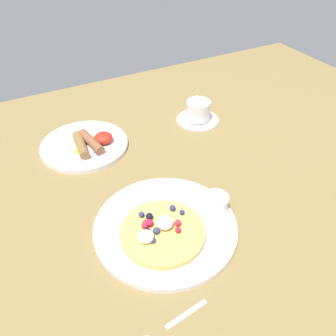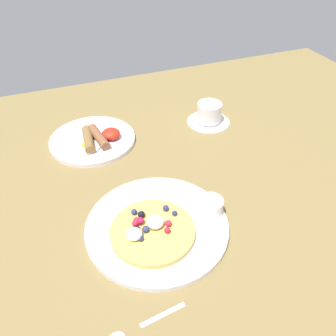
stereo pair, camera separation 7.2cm
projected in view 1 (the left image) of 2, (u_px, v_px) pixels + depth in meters
ground_plane at (161, 195)px, 81.61cm from camera, size 183.71×124.71×3.00cm
pancake_plate at (165, 227)px, 71.16cm from camera, size 29.44×29.44×1.23cm
pancake_with_berries at (162, 231)px, 68.35cm from camera, size 16.99×16.99×3.32cm
syrup_ramekin at (216, 202)px, 73.42cm from camera, size 5.31×5.31×3.34cm
breakfast_plate at (85, 145)px, 93.67cm from camera, size 23.35×23.35×1.17cm
fried_breakfast at (90, 143)px, 91.38cm from camera, size 13.88×10.93×2.95cm
coffee_saucer at (198, 119)px, 104.53cm from camera, size 12.68×12.68×0.73cm
coffee_cup at (198, 109)px, 102.63cm from camera, size 7.17×9.66×5.52cm
teaspoon at (159, 332)px, 54.76cm from camera, size 13.69×2.92×0.60cm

